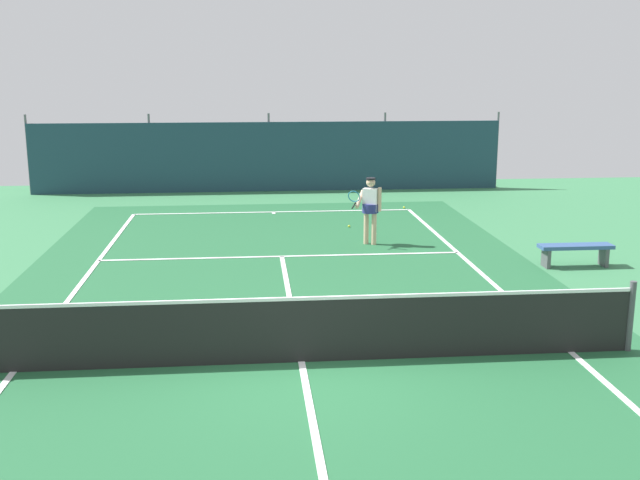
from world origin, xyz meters
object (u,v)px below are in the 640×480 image
object	(u,v)px
tennis_ball_midcourt	(404,208)
courtside_bench	(576,250)
tennis_net	(301,329)
tennis_player	(370,206)
tennis_ball_near_player	(349,226)
parked_car	(177,158)

from	to	relation	value
tennis_ball_midcourt	courtside_bench	xyz separation A→B (m)	(2.30, -7.20, 0.34)
tennis_net	tennis_player	distance (m)	7.79
tennis_ball_midcourt	courtside_bench	bearing A→B (deg)	-72.29
tennis_ball_midcourt	courtside_bench	distance (m)	7.57
tennis_net	tennis_ball_midcourt	distance (m)	12.79
tennis_ball_near_player	tennis_ball_midcourt	size ratio (longest dim) A/B	1.00
tennis_player	tennis_ball_midcourt	distance (m)	5.10
tennis_net	parked_car	world-z (taller)	parked_car
tennis_player	parked_car	world-z (taller)	parked_car
tennis_ball_midcourt	parked_car	world-z (taller)	parked_car
tennis_ball_near_player	courtside_bench	xyz separation A→B (m)	(4.35, -4.58, 0.34)
tennis_player	tennis_ball_near_player	distance (m)	2.27
tennis_player	tennis_ball_near_player	bearing A→B (deg)	-56.81
tennis_net	tennis_ball_midcourt	world-z (taller)	tennis_net
parked_car	tennis_player	bearing A→B (deg)	-57.90
tennis_ball_midcourt	parked_car	bearing A→B (deg)	137.74
tennis_ball_midcourt	tennis_net	bearing A→B (deg)	-108.28
tennis_net	tennis_player	bearing A→B (deg)	73.59
tennis_player	tennis_ball_midcourt	bearing A→B (deg)	-84.43
tennis_player	tennis_ball_near_player	xyz separation A→B (m)	(-0.23, 2.06, -0.93)
tennis_ball_near_player	tennis_ball_midcourt	distance (m)	3.33
tennis_net	tennis_player	world-z (taller)	tennis_player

